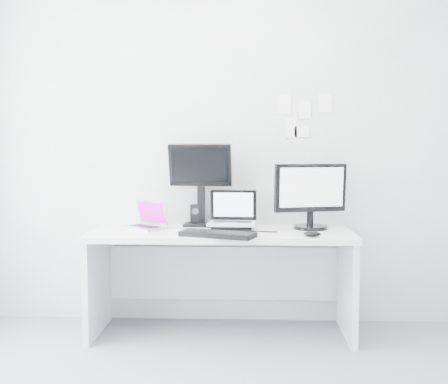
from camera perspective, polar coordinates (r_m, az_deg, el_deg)
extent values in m
plane|color=silver|center=(4.28, -0.06, 5.06)|extent=(3.60, 0.00, 3.60)
cube|color=white|center=(4.04, -0.28, -9.00)|extent=(1.80, 0.70, 0.73)
cube|color=#B5B5BA|center=(4.08, -7.99, -2.19)|extent=(0.35, 0.34, 0.21)
cube|color=black|center=(4.25, -2.81, -2.27)|extent=(0.10, 0.10, 0.15)
cube|color=#B5B8BD|center=(4.05, 0.81, -1.72)|extent=(0.35, 0.28, 0.28)
cube|color=black|center=(4.18, -2.34, 0.81)|extent=(0.47, 0.20, 0.62)
cube|color=black|center=(4.07, 8.63, -0.33)|extent=(0.57, 0.37, 0.48)
cube|color=black|center=(3.70, -0.64, -4.22)|extent=(0.51, 0.33, 0.03)
ellipsoid|color=black|center=(3.74, 8.75, -4.15)|extent=(0.12, 0.09, 0.04)
cube|color=white|center=(4.29, 6.02, 8.65)|extent=(0.10, 0.00, 0.14)
cube|color=white|center=(4.30, 8.04, 8.09)|extent=(0.09, 0.00, 0.13)
cube|color=white|center=(4.32, 10.05, 8.71)|extent=(0.10, 0.00, 0.14)
cube|color=white|center=(4.29, 7.75, 5.96)|extent=(0.11, 0.00, 0.08)
cube|color=white|center=(4.28, 6.71, 6.37)|extent=(0.08, 0.00, 0.15)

